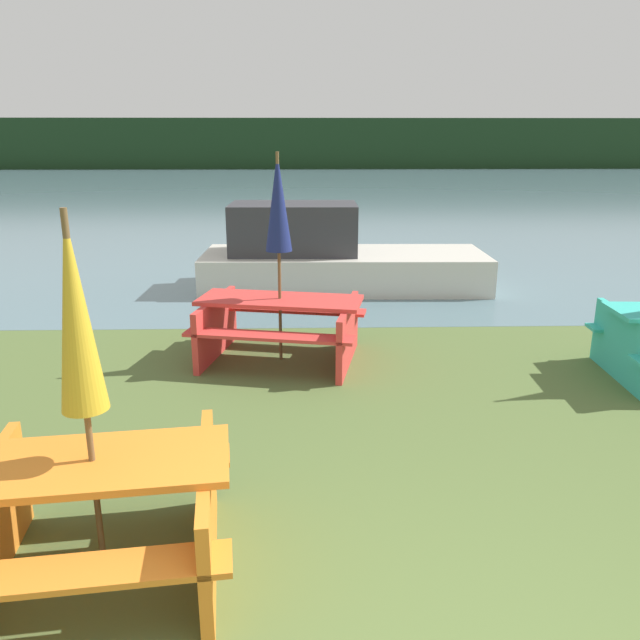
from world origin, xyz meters
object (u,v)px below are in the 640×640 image
picnic_table_orange (98,508)px  boat (329,258)px  umbrella_gold (76,317)px  picnic_table_red (280,322)px  umbrella_navy (278,204)px

picnic_table_orange → boat: size_ratio=0.35×
picnic_table_orange → umbrella_gold: bearing=0.0°
picnic_table_red → umbrella_navy: 1.36m
picnic_table_red → umbrella_gold: 4.04m
picnic_table_orange → picnic_table_red: size_ratio=0.80×
umbrella_navy → boat: bearing=78.8°
picnic_table_orange → umbrella_gold: size_ratio=0.78×
picnic_table_red → umbrella_gold: (-0.94, -3.75, 1.15)m
umbrella_gold → boat: 7.68m
picnic_table_orange → boat: boat is taller
picnic_table_red → boat: (0.73, 3.66, 0.06)m
umbrella_navy → boat: (0.73, 3.66, -1.30)m
umbrella_navy → umbrella_gold: size_ratio=1.09×
boat → umbrella_gold: bearing=-101.4°
umbrella_gold → boat: bearing=77.4°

